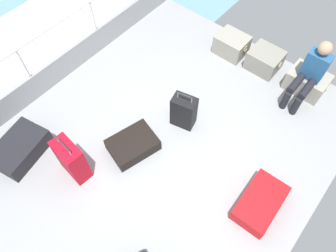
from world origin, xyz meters
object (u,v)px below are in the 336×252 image
(suitcase_4, at_px, (133,145))
(suitcase_1, at_px, (20,149))
(cargo_crate_1, at_px, (265,60))
(suitcase_3, at_px, (260,203))
(suitcase_0, at_px, (72,160))
(suitcase_2, at_px, (184,111))
(cargo_crate_0, at_px, (232,45))
(cargo_crate_2, at_px, (307,82))
(passenger_seated, at_px, (310,73))

(suitcase_4, bearing_deg, suitcase_1, -137.46)
(cargo_crate_1, bearing_deg, suitcase_3, -60.52)
(suitcase_3, bearing_deg, suitcase_0, -151.97)
(suitcase_4, bearing_deg, cargo_crate_1, 76.45)
(suitcase_1, height_order, suitcase_2, suitcase_2)
(cargo_crate_0, xyz_separation_m, suitcase_4, (0.01, -2.57, -0.07))
(cargo_crate_1, distance_m, cargo_crate_2, 0.78)
(suitcase_2, bearing_deg, suitcase_1, -127.26)
(cargo_crate_1, bearing_deg, cargo_crate_2, 1.02)
(cargo_crate_0, relative_size, suitcase_2, 0.82)
(suitcase_2, bearing_deg, suitcase_0, -111.93)
(cargo_crate_0, relative_size, suitcase_3, 0.72)
(suitcase_0, xyz_separation_m, suitcase_3, (2.25, 1.20, -0.23))
(cargo_crate_2, bearing_deg, suitcase_0, -117.57)
(passenger_seated, height_order, suitcase_1, passenger_seated)
(suitcase_1, height_order, suitcase_4, suitcase_1)
(suitcase_0, bearing_deg, suitcase_2, 68.07)
(suitcase_0, xyz_separation_m, suitcase_4, (0.37, 0.77, -0.23))
(suitcase_0, bearing_deg, suitcase_4, 64.33)
(cargo_crate_2, bearing_deg, passenger_seated, -90.00)
(cargo_crate_1, relative_size, suitcase_4, 0.72)
(passenger_seated, relative_size, suitcase_3, 1.34)
(cargo_crate_0, bearing_deg, cargo_crate_2, 2.85)
(cargo_crate_1, xyz_separation_m, suitcase_4, (-0.63, -2.63, -0.07))
(suitcase_2, relative_size, suitcase_4, 0.88)
(passenger_seated, distance_m, suitcase_2, 2.00)
(suitcase_4, bearing_deg, cargo_crate_2, 61.88)
(passenger_seated, xyz_separation_m, suitcase_1, (-2.60, -3.56, -0.41))
(suitcase_3, bearing_deg, suitcase_4, -167.20)
(suitcase_3, bearing_deg, suitcase_1, -153.67)
(cargo_crate_0, relative_size, cargo_crate_2, 0.87)
(suitcase_3, distance_m, suitcase_4, 1.93)
(cargo_crate_1, bearing_deg, passenger_seated, -11.87)
(suitcase_1, xyz_separation_m, suitcase_2, (1.47, 1.93, 0.15))
(suitcase_0, bearing_deg, suitcase_3, 28.03)
(cargo_crate_1, xyz_separation_m, suitcase_0, (-1.00, -3.40, 0.16))
(suitcase_1, bearing_deg, cargo_crate_2, 55.14)
(cargo_crate_0, height_order, suitcase_1, cargo_crate_0)
(cargo_crate_1, height_order, suitcase_0, suitcase_0)
(passenger_seated, distance_m, suitcase_0, 3.70)
(passenger_seated, distance_m, suitcase_3, 2.14)
(suitcase_0, bearing_deg, cargo_crate_1, 73.55)
(suitcase_0, height_order, suitcase_2, suitcase_0)
(cargo_crate_2, height_order, suitcase_0, suitcase_0)
(passenger_seated, height_order, suitcase_3, passenger_seated)
(cargo_crate_1, xyz_separation_m, suitcase_2, (-0.36, -1.79, 0.11))
(suitcase_1, xyz_separation_m, suitcase_3, (3.07, 1.52, -0.03))
(suitcase_1, distance_m, suitcase_4, 1.61)
(suitcase_2, bearing_deg, suitcase_4, -108.31)
(passenger_seated, bearing_deg, cargo_crate_0, 175.69)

